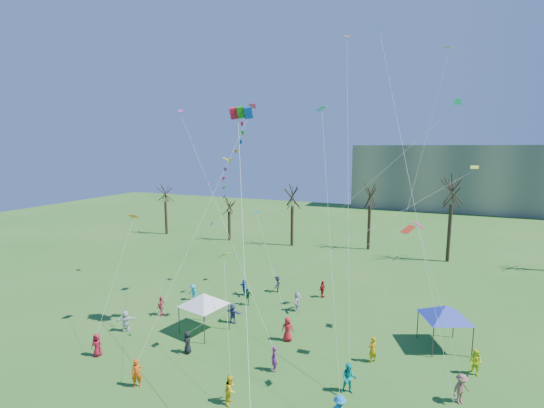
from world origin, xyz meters
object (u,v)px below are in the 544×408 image
at_px(canopy_tent_white, 204,299).
at_px(canopy_tent_blue, 445,312).
at_px(distant_building, 489,178).
at_px(big_box_kite, 231,177).

distance_m(canopy_tent_white, canopy_tent_blue, 18.10).
distance_m(distant_building, big_box_kite, 79.71).
bearing_deg(canopy_tent_white, distant_building, 68.96).
relative_size(canopy_tent_white, canopy_tent_blue, 1.05).
relative_size(big_box_kite, canopy_tent_white, 4.71).
distance_m(big_box_kite, canopy_tent_white, 10.28).
bearing_deg(canopy_tent_blue, big_box_kite, -159.43).
bearing_deg(canopy_tent_blue, canopy_tent_white, -164.94).
xyz_separation_m(big_box_kite, canopy_tent_white, (-3.02, 0.72, -9.80)).
bearing_deg(distant_building, big_box_kite, -108.83).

